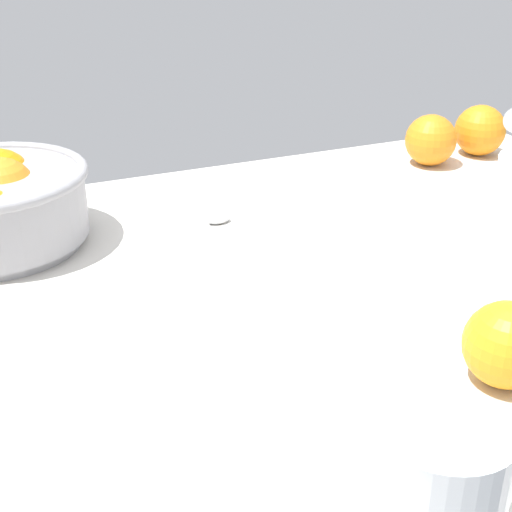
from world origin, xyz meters
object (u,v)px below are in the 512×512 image
object	(u,v)px
loose_orange_3	(507,345)
juice_glass	(436,499)
loose_orange_0	(431,140)
loose_orange_1	(480,130)
spoon	(199,223)

from	to	relation	value
loose_orange_3	juice_glass	bearing A→B (deg)	-141.81
juice_glass	loose_orange_3	world-z (taller)	juice_glass
juice_glass	loose_orange_3	size ratio (longest dim) A/B	1.38
juice_glass	loose_orange_0	bearing A→B (deg)	54.94
juice_glass	loose_orange_1	xyz separation A→B (cm)	(54.15, 63.89, -0.78)
juice_glass	loose_orange_1	world-z (taller)	juice_glass
spoon	loose_orange_1	bearing A→B (deg)	10.63
loose_orange_1	spoon	bearing A→B (deg)	-169.37
loose_orange_1	spoon	xyz separation A→B (cm)	(-50.37, -9.46, -3.53)
juice_glass	loose_orange_3	bearing A→B (deg)	38.19
loose_orange_0	loose_orange_3	world-z (taller)	loose_orange_0
loose_orange_1	loose_orange_3	world-z (taller)	loose_orange_1
juice_glass	loose_orange_1	bearing A→B (deg)	49.71
juice_glass	loose_orange_0	world-z (taller)	juice_glass
loose_orange_0	spoon	size ratio (longest dim) A/B	0.55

